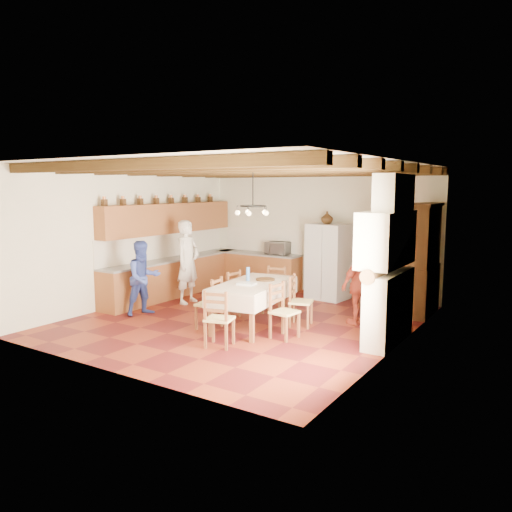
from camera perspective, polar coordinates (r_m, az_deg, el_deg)
The scene contains 31 objects.
floor at distance 9.82m, azimuth -1.45°, elevation -7.46°, with size 6.00×6.50×0.02m, color #521414.
ceiling at distance 9.48m, azimuth -1.52°, elevation 10.43°, with size 6.00×6.50×0.02m, color white.
wall_back at distance 12.35m, azimuth 7.08°, elevation 2.78°, with size 6.00×0.02×3.00m, color white.
wall_front at distance 7.10m, azimuth -16.46°, elevation -1.27°, with size 6.00×0.02×3.00m, color white.
wall_left at distance 11.49m, azimuth -13.99°, elevation 2.22°, with size 0.02×6.50×3.00m, color white.
wall_right at distance 8.23m, azimuth 16.10°, elevation -0.03°, with size 0.02×6.50×3.00m, color white.
ceiling_beams at distance 9.47m, azimuth -1.51°, elevation 9.83°, with size 6.00×6.30×0.16m, color #321F0E, non-canonical shape.
lower_cabinets_left at distance 12.16m, azimuth -9.22°, elevation -2.43°, with size 0.60×4.30×0.86m, color brown.
lower_cabinets_back at distance 12.97m, azimuth 0.22°, elevation -1.69°, with size 2.30×0.60×0.86m, color brown.
countertop_left at distance 12.09m, azimuth -9.27°, elevation -0.33°, with size 0.62×4.30×0.04m, color slate.
countertop_back at distance 12.90m, azimuth 0.22°, elevation 0.28°, with size 2.34×0.62×0.04m, color slate.
backsplash_left at distance 12.24m, azimuth -10.29°, elevation 1.25°, with size 0.03×4.30×0.60m, color white.
backsplash_back at distance 13.10m, azimuth 0.89°, elevation 1.81°, with size 2.30×0.03×0.60m, color white.
upper_cabinets at distance 12.08m, azimuth -9.81°, elevation 4.27°, with size 0.35×4.20×0.70m, color brown.
fireplace at distance 8.52m, azimuth 14.60°, elevation -0.39°, with size 0.56×1.60×2.80m, color beige, non-canonical shape.
wall_picture at distance 11.71m, azimuth 13.91°, elevation 4.04°, with size 0.34×0.03×0.42m, color #301D15.
refrigerator at distance 11.70m, azimuth 8.29°, elevation -0.62°, with size 0.87×0.72×1.75m, color silver.
hutch at distance 10.64m, azimuth 18.42°, elevation -0.38°, with size 0.52×1.25×2.27m, color #3A1F0D, non-canonical shape.
dining_table at distance 9.22m, azimuth -0.34°, elevation -3.57°, with size 1.22×2.03×0.84m.
chandelier at distance 9.04m, azimuth -0.35°, elevation 5.74°, with size 0.47×0.47×0.03m, color black.
chair_left_near at distance 9.23m, azimuth -5.41°, elevation -5.36°, with size 0.42×0.40×0.96m, color brown, non-canonical shape.
chair_left_far at distance 9.99m, azimuth -3.29°, elevation -4.32°, with size 0.42×0.40×0.96m, color brown, non-canonical shape.
chair_right_near at distance 8.62m, azimuth 3.28°, elevation -6.30°, with size 0.42×0.40×0.96m, color brown, non-canonical shape.
chair_right_far at distance 9.40m, azimuth 5.18°, elevation -5.12°, with size 0.42×0.40×0.96m, color brown, non-canonical shape.
chair_end_near at distance 8.19m, azimuth -4.20°, elevation -7.06°, with size 0.42×0.40×0.96m, color brown, non-canonical shape.
chair_end_far at distance 10.31m, azimuth 2.06°, elevation -3.92°, with size 0.42×0.40×0.96m, color brown, non-canonical shape.
person_man at distance 11.22m, azimuth -7.80°, elevation -0.67°, with size 0.68×0.45×1.86m, color silver.
person_woman_blue at distance 10.38m, azimuth -12.73°, elevation -2.46°, with size 0.74×0.58×1.52m, color #384BA9.
person_woman_red at distance 9.63m, azimuth 11.73°, elevation -3.30°, with size 0.88×0.37×1.50m, color #B03C28.
microwave at distance 12.57m, azimuth 2.47°, elevation 0.90°, with size 0.57×0.39×0.32m, color silver.
fridge_vase at distance 11.62m, azimuth 8.13°, elevation 4.37°, with size 0.27×0.27×0.29m, color #3A1F0D.
Camera 1 is at (5.34, -7.82, 2.59)m, focal length 35.00 mm.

